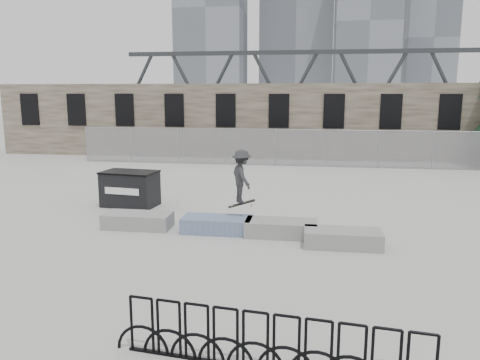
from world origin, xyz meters
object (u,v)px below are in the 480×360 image
planter_center_right (281,228)px  planter_offset (343,238)px  planter_center_left (217,224)px  bike_rack (271,344)px  skateboarder (242,177)px  dumpster (130,189)px  planter_far_left (138,220)px

planter_center_right → planter_offset: size_ratio=1.00×
planter_center_left → planter_offset: same height
planter_center_left → bike_rack: 6.98m
planter_offset → planter_center_left: bearing=167.6°
planter_offset → skateboarder: (-2.84, 1.10, 1.35)m
dumpster → bike_rack: dumpster is taller
planter_far_left → planter_offset: same height
planter_center_left → skateboarder: (0.67, 0.32, 1.35)m
planter_center_left → skateboarder: size_ratio=1.18×
planter_far_left → planter_center_right: 4.27m
planter_center_right → planter_center_left: bearing=177.2°
planter_center_right → dumpster: dumpster is taller
bike_rack → skateboarder: (-1.46, 6.97, 1.15)m
planter_center_right → dumpster: 6.18m
planter_far_left → skateboarder: 3.38m
planter_far_left → bike_rack: 8.12m
dumpster → bike_rack: (5.80, -9.30, -0.19)m
planter_far_left → planter_center_right: size_ratio=1.00×
bike_rack → skateboarder: size_ratio=2.89×
planter_center_right → bike_rack: 6.57m
planter_center_left → planter_center_right: (1.85, -0.09, 0.00)m
dumpster → bike_rack: bearing=-50.9°
planter_far_left → planter_center_right: bearing=-2.2°
planter_far_left → planter_center_left: bearing=-1.8°
planter_offset → dumpster: size_ratio=0.99×
planter_center_right → bike_rack: bearing=-87.5°
planter_center_left → dumpster: bearing=144.2°
skateboarder → planter_center_left: bearing=87.2°
planter_center_left → bike_rack: size_ratio=0.41×
planter_center_right → bike_rack: size_ratio=0.41×
planter_center_left → planter_center_right: size_ratio=1.00×
planter_far_left → planter_center_right: same height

